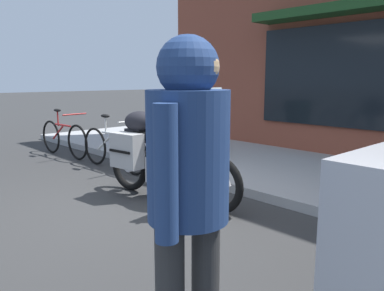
{
  "coord_description": "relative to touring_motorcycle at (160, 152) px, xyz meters",
  "views": [
    {
      "loc": [
        3.53,
        -2.51,
        1.51
      ],
      "look_at": [
        0.18,
        0.65,
        0.7
      ],
      "focal_mm": 35.85,
      "sensor_mm": 36.0,
      "label": 1
    }
  ],
  "objects": [
    {
      "name": "ground_plane",
      "position": [
        0.14,
        -0.4,
        -0.61
      ],
      "size": [
        80.0,
        80.0,
        0.0
      ],
      "primitive_type": "plane",
      "color": "#303030"
    },
    {
      "name": "touring_motorcycle",
      "position": [
        0.0,
        0.0,
        0.0
      ],
      "size": [
        2.13,
        0.84,
        1.41
      ],
      "color": "black",
      "rests_on": "ground_plane"
    },
    {
      "name": "parked_bicycle",
      "position": [
        -1.81,
        0.44,
        -0.25
      ],
      "size": [
        1.75,
        0.48,
        0.92
      ],
      "color": "black",
      "rests_on": "ground_plane"
    },
    {
      "name": "pedestrian_walking",
      "position": [
        2.42,
        -1.75,
        0.46
      ],
      "size": [
        0.5,
        0.52,
        1.7
      ],
      "color": "#343434",
      "rests_on": "ground_plane"
    },
    {
      "name": "sandwich_board_sign",
      "position": [
        -1.47,
        1.73,
        -0.06
      ],
      "size": [
        0.55,
        0.4,
        0.85
      ],
      "color": "#1E511E",
      "rests_on": "sidewalk_curb"
    },
    {
      "name": "second_bicycle_by_cafe",
      "position": [
        -3.43,
        0.33,
        -0.24
      ],
      "size": [
        1.68,
        0.48,
        0.92
      ],
      "color": "black",
      "rests_on": "ground_plane"
    }
  ]
}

